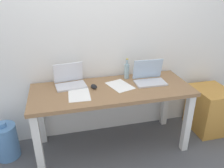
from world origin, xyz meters
name	(u,v)px	position (x,y,z in m)	size (l,w,h in m)	color
ground_plane	(112,145)	(0.00, 0.00, 0.00)	(8.00, 8.00, 0.00)	#515459
back_wall	(104,28)	(0.00, 0.39, 1.30)	(5.20, 0.08, 2.60)	white
desk	(112,97)	(0.00, 0.00, 0.64)	(1.69, 0.65, 0.75)	olive
laptop_left	(70,81)	(-0.42, 0.18, 0.80)	(0.34, 0.25, 0.24)	silver
laptop_right	(149,77)	(0.44, 0.06, 0.80)	(0.34, 0.24, 0.25)	silver
beer_bottle	(127,71)	(0.23, 0.23, 0.84)	(0.06, 0.06, 0.24)	#99B7C1
computer_mouse	(94,86)	(-0.18, 0.05, 0.76)	(0.06, 0.10, 0.03)	black
paper_sheet_front_left	(79,95)	(-0.35, -0.06, 0.75)	(0.21, 0.30, 0.00)	white
paper_sheet_near_back	(120,86)	(0.10, 0.04, 0.75)	(0.21, 0.30, 0.00)	white
water_cooler_jug	(6,141)	(-1.16, 0.10, 0.20)	(0.25, 0.25, 0.44)	#598CC6
filing_cabinet	(209,109)	(1.28, 0.03, 0.28)	(0.40, 0.48, 0.57)	#C68938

